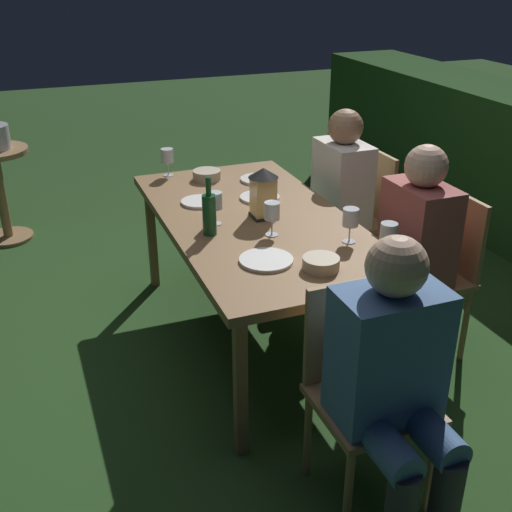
{
  "coord_description": "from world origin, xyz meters",
  "views": [
    {
      "loc": [
        2.85,
        -1.1,
        1.97
      ],
      "look_at": [
        0.0,
        0.0,
        0.51
      ],
      "focal_mm": 44.67,
      "sensor_mm": 36.0,
      "label": 1
    }
  ],
  "objects_px": {
    "person_in_cream": "(332,194)",
    "green_bottle_on_table": "(209,213)",
    "plate_c": "(200,202)",
    "wine_glass_e": "(388,234)",
    "plate_a": "(260,197)",
    "chair_side_right_b": "(435,266)",
    "plate_b": "(266,260)",
    "chair_head_far": "(364,383)",
    "person_in_rust": "(406,245)",
    "bowl_bread": "(321,263)",
    "wine_glass_b": "(351,219)",
    "chair_side_right_a": "(359,213)",
    "person_in_blue": "(396,379)",
    "bowl_olives": "(207,175)",
    "wine_glass_d": "(215,202)",
    "wine_glass_c": "(167,157)",
    "lantern_centerpiece": "(263,190)",
    "plate_d": "(258,179)",
    "wine_glass_a": "(272,213)"
  },
  "relations": [
    {
      "from": "person_in_cream",
      "to": "green_bottle_on_table",
      "type": "xyz_separation_m",
      "value": [
        0.52,
        -0.94,
        0.2
      ]
    },
    {
      "from": "person_in_cream",
      "to": "plate_c",
      "type": "bearing_deg",
      "value": -83.99
    },
    {
      "from": "wine_glass_e",
      "to": "plate_a",
      "type": "bearing_deg",
      "value": -164.52
    },
    {
      "from": "plate_c",
      "to": "chair_side_right_b",
      "type": "bearing_deg",
      "value": 55.83
    },
    {
      "from": "plate_b",
      "to": "chair_head_far",
      "type": "bearing_deg",
      "value": 12.24
    },
    {
      "from": "person_in_rust",
      "to": "plate_b",
      "type": "height_order",
      "value": "person_in_rust"
    },
    {
      "from": "person_in_cream",
      "to": "bowl_bread",
      "type": "height_order",
      "value": "person_in_cream"
    },
    {
      "from": "green_bottle_on_table",
      "to": "wine_glass_b",
      "type": "bearing_deg",
      "value": 61.09
    },
    {
      "from": "person_in_rust",
      "to": "green_bottle_on_table",
      "type": "xyz_separation_m",
      "value": [
        -0.29,
        -0.94,
        0.2
      ]
    },
    {
      "from": "chair_side_right_a",
      "to": "wine_glass_b",
      "type": "bearing_deg",
      "value": -32.88
    },
    {
      "from": "chair_side_right_a",
      "to": "wine_glass_e",
      "type": "xyz_separation_m",
      "value": [
        1.06,
        -0.47,
        0.36
      ]
    },
    {
      "from": "person_in_blue",
      "to": "plate_b",
      "type": "xyz_separation_m",
      "value": [
        -0.85,
        -0.14,
        0.1
      ]
    },
    {
      "from": "plate_c",
      "to": "bowl_olives",
      "type": "bearing_deg",
      "value": 157.28
    },
    {
      "from": "person_in_cream",
      "to": "bowl_olives",
      "type": "bearing_deg",
      "value": -111.4
    },
    {
      "from": "plate_a",
      "to": "chair_side_right_a",
      "type": "bearing_deg",
      "value": 101.37
    },
    {
      "from": "wine_glass_d",
      "to": "person_in_blue",
      "type": "bearing_deg",
      "value": 9.3
    },
    {
      "from": "chair_head_far",
      "to": "plate_a",
      "type": "height_order",
      "value": "chair_head_far"
    },
    {
      "from": "chair_side_right_b",
      "to": "plate_c",
      "type": "distance_m",
      "value": 1.31
    },
    {
      "from": "plate_b",
      "to": "bowl_olives",
      "type": "xyz_separation_m",
      "value": [
        -1.18,
        0.09,
        0.02
      ]
    },
    {
      "from": "chair_side_right_a",
      "to": "bowl_olives",
      "type": "bearing_deg",
      "value": -107.08
    },
    {
      "from": "chair_side_right_b",
      "to": "wine_glass_c",
      "type": "height_order",
      "value": "wine_glass_c"
    },
    {
      "from": "plate_b",
      "to": "plate_c",
      "type": "relative_size",
      "value": 1.19
    },
    {
      "from": "chair_head_far",
      "to": "plate_c",
      "type": "distance_m",
      "value": 1.5
    },
    {
      "from": "wine_glass_e",
      "to": "bowl_bread",
      "type": "xyz_separation_m",
      "value": [
        -0.01,
        -0.32,
        -0.09
      ]
    },
    {
      "from": "wine_glass_c",
      "to": "green_bottle_on_table",
      "type": "bearing_deg",
      "value": -1.75
    },
    {
      "from": "wine_glass_d",
      "to": "bowl_olives",
      "type": "height_order",
      "value": "wine_glass_d"
    },
    {
      "from": "wine_glass_c",
      "to": "person_in_cream",
      "type": "bearing_deg",
      "value": 64.53
    },
    {
      "from": "chair_head_far",
      "to": "bowl_olives",
      "type": "xyz_separation_m",
      "value": [
        -1.83,
        -0.06,
        0.27
      ]
    },
    {
      "from": "lantern_centerpiece",
      "to": "plate_a",
      "type": "relative_size",
      "value": 1.2
    },
    {
      "from": "plate_d",
      "to": "bowl_bread",
      "type": "height_order",
      "value": "bowl_bread"
    },
    {
      "from": "wine_glass_a",
      "to": "wine_glass_b",
      "type": "bearing_deg",
      "value": 56.48
    },
    {
      "from": "wine_glass_c",
      "to": "plate_b",
      "type": "bearing_deg",
      "value": 4.85
    },
    {
      "from": "wine_glass_a",
      "to": "plate_c",
      "type": "height_order",
      "value": "wine_glass_a"
    },
    {
      "from": "person_in_cream",
      "to": "plate_b",
      "type": "distance_m",
      "value": 1.21
    },
    {
      "from": "person_in_blue",
      "to": "plate_c",
      "type": "height_order",
      "value": "person_in_blue"
    },
    {
      "from": "chair_side_right_b",
      "to": "chair_side_right_a",
      "type": "relative_size",
      "value": 1.0
    },
    {
      "from": "wine_glass_c",
      "to": "wine_glass_e",
      "type": "height_order",
      "value": "same"
    },
    {
      "from": "chair_head_far",
      "to": "wine_glass_e",
      "type": "distance_m",
      "value": 0.72
    },
    {
      "from": "chair_side_right_a",
      "to": "plate_b",
      "type": "bearing_deg",
      "value": -47.78
    },
    {
      "from": "chair_side_right_a",
      "to": "wine_glass_b",
      "type": "distance_m",
      "value": 1.07
    },
    {
      "from": "person_in_rust",
      "to": "wine_glass_b",
      "type": "distance_m",
      "value": 0.41
    },
    {
      "from": "plate_a",
      "to": "plate_b",
      "type": "relative_size",
      "value": 0.91
    },
    {
      "from": "chair_side_right_a",
      "to": "plate_a",
      "type": "xyz_separation_m",
      "value": [
        0.15,
        -0.73,
        0.25
      ]
    },
    {
      "from": "wine_glass_e",
      "to": "plate_a",
      "type": "height_order",
      "value": "wine_glass_e"
    },
    {
      "from": "lantern_centerpiece",
      "to": "wine_glass_c",
      "type": "xyz_separation_m",
      "value": [
        -0.84,
        -0.3,
        -0.03
      ]
    },
    {
      "from": "person_in_rust",
      "to": "bowl_olives",
      "type": "relative_size",
      "value": 6.82
    },
    {
      "from": "wine_glass_d",
      "to": "plate_d",
      "type": "relative_size",
      "value": 0.79
    },
    {
      "from": "person_in_cream",
      "to": "wine_glass_b",
      "type": "bearing_deg",
      "value": -22.52
    },
    {
      "from": "lantern_centerpiece",
      "to": "wine_glass_d",
      "type": "height_order",
      "value": "lantern_centerpiece"
    },
    {
      "from": "chair_side_right_a",
      "to": "plate_c",
      "type": "bearing_deg",
      "value": -85.09
    }
  ]
}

